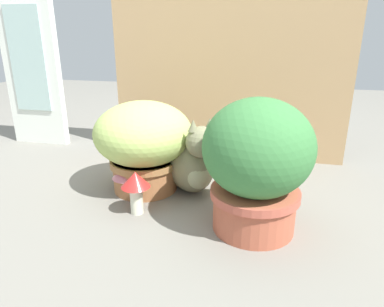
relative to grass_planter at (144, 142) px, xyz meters
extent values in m
plane|color=slate|center=(0.15, -0.10, -0.19)|extent=(6.00, 6.00, 0.00)
cube|color=tan|center=(0.25, 0.46, 0.29)|extent=(1.10, 0.03, 0.97)
cube|color=white|center=(-0.78, 0.44, 0.22)|extent=(0.31, 0.04, 0.82)
cube|color=#ADCEC8|center=(-0.78, 0.42, 0.26)|extent=(0.20, 0.01, 0.52)
cylinder|color=#AD6D42|center=(0.00, 0.00, -0.13)|extent=(0.24, 0.24, 0.12)
cylinder|color=#A87544|center=(0.00, 0.00, -0.08)|extent=(0.26, 0.26, 0.02)
ellipsoid|color=#B1CD69|center=(0.00, 0.00, 0.03)|extent=(0.37, 0.37, 0.24)
cylinder|color=#B5593F|center=(0.43, -0.20, -0.13)|extent=(0.25, 0.25, 0.13)
cylinder|color=#B95744|center=(0.43, -0.20, -0.07)|extent=(0.27, 0.27, 0.02)
ellipsoid|color=#3B7A3E|center=(0.43, -0.20, 0.07)|extent=(0.33, 0.33, 0.29)
ellipsoid|color=#7A7858|center=(0.17, 0.04, -0.08)|extent=(0.29, 0.31, 0.22)
ellipsoid|color=#A7AD84|center=(0.23, -0.04, -0.09)|extent=(0.12, 0.11, 0.11)
sphere|color=#7A7858|center=(0.23, -0.05, 0.03)|extent=(0.15, 0.15, 0.11)
cone|color=#7A7858|center=(0.26, -0.04, 0.09)|extent=(0.05, 0.05, 0.04)
cone|color=#7A7858|center=(0.21, -0.07, 0.09)|extent=(0.05, 0.05, 0.04)
cylinder|color=#7A7858|center=(0.14, 0.16, -0.17)|extent=(0.13, 0.17, 0.07)
cylinder|color=silver|center=(0.04, -0.19, -0.14)|extent=(0.04, 0.04, 0.10)
cone|color=red|center=(0.04, -0.19, -0.07)|extent=(0.10, 0.10, 0.05)
cylinder|color=silver|center=(-0.04, -0.08, -0.15)|extent=(0.04, 0.04, 0.08)
cone|color=pink|center=(-0.04, -0.08, -0.09)|extent=(0.11, 0.11, 0.05)
camera|label=1|loc=(0.46, -1.15, 0.39)|focal=32.04mm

